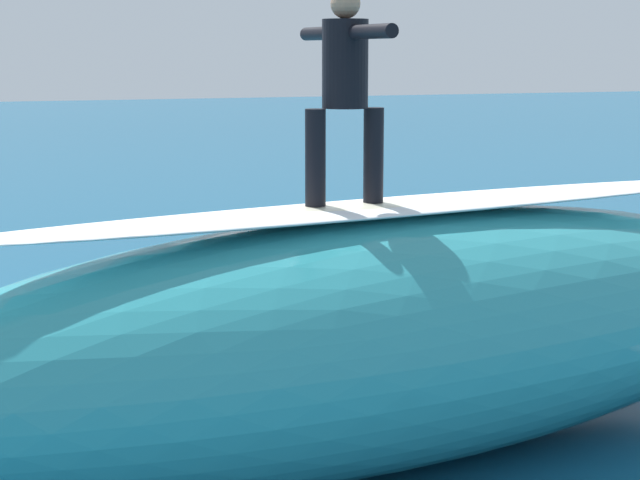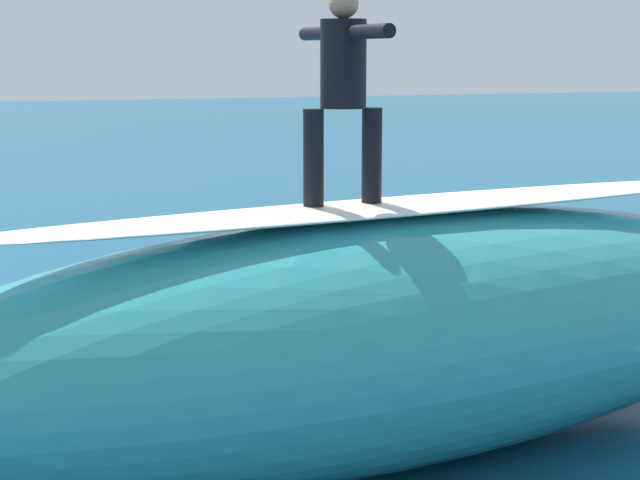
{
  "view_description": "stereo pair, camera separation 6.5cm",
  "coord_description": "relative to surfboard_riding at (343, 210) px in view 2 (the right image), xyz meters",
  "views": [
    {
      "loc": [
        3.6,
        9.37,
        3.07
      ],
      "look_at": [
        0.11,
        0.59,
        1.39
      ],
      "focal_mm": 59.62,
      "sensor_mm": 36.0,
      "label": 1
    },
    {
      "loc": [
        3.54,
        9.39,
        3.07
      ],
      "look_at": [
        0.11,
        0.59,
        1.39
      ],
      "focal_mm": 59.62,
      "sensor_mm": 36.0,
      "label": 2
    }
  ],
  "objects": [
    {
      "name": "wave_foam_lip",
      "position": [
        -0.47,
        -0.06,
        -0.01
      ],
      "size": [
        6.97,
        1.71,
        0.08
      ],
      "primitive_type": "ellipsoid",
      "rotation": [
        0.0,
        0.0,
        0.13
      ],
      "color": "white",
      "rests_on": "wave_crest"
    },
    {
      "name": "surfboard_riding",
      "position": [
        0.0,
        0.0,
        0.0
      ],
      "size": [
        1.92,
        0.6,
        0.09
      ],
      "primitive_type": "ellipsoid",
      "rotation": [
        0.0,
        0.0,
        0.03
      ],
      "color": "#EAE5C6",
      "rests_on": "wave_crest"
    },
    {
      "name": "wave_crest",
      "position": [
        -0.47,
        -0.06,
        -0.99
      ],
      "size": [
        8.38,
        3.36,
        1.9
      ],
      "primitive_type": "ellipsoid",
      "rotation": [
        0.0,
        0.0,
        0.13
      ],
      "color": "teal",
      "rests_on": "ground_plane"
    },
    {
      "name": "surfboard_paddling",
      "position": [
        -1.05,
        -3.62,
        -1.91
      ],
      "size": [
        2.0,
        2.0,
        0.07
      ],
      "primitive_type": "ellipsoid",
      "rotation": [
        0.0,
        0.0,
        -2.36
      ],
      "color": "#E0563D",
      "rests_on": "ground_plane"
    },
    {
      "name": "ground_plane",
      "position": [
        -0.64,
        -2.4,
        -1.94
      ],
      "size": [
        120.0,
        120.0,
        0.0
      ],
      "primitive_type": "plane",
      "color": "#145175"
    },
    {
      "name": "surfer_paddling",
      "position": [
        -0.96,
        -3.53,
        -1.74
      ],
      "size": [
        1.38,
        1.38,
        0.32
      ],
      "rotation": [
        0.0,
        0.0,
        -2.36
      ],
      "color": "black",
      "rests_on": "surfboard_paddling"
    },
    {
      "name": "surfer_riding",
      "position": [
        0.0,
        0.0,
        0.93
      ],
      "size": [
        0.6,
        1.44,
        1.52
      ],
      "rotation": [
        0.0,
        0.0,
        0.03
      ],
      "color": "black",
      "rests_on": "surfboard_riding"
    }
  ]
}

